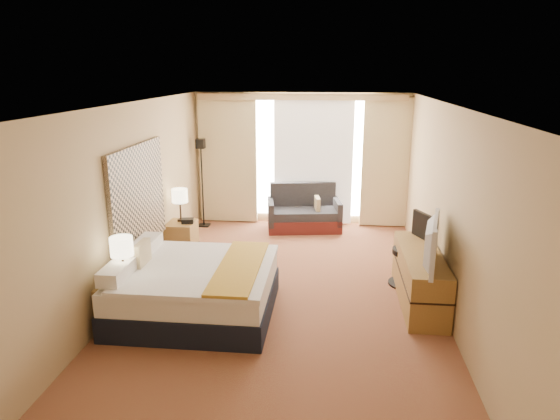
# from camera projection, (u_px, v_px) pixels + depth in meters

# --- Properties ---
(floor) EXTENTS (4.20, 7.00, 0.02)m
(floor) POSITION_uv_depth(u_px,v_px,m) (283.00, 295.00, 6.93)
(floor) COLOR maroon
(floor) RESTS_ON ground
(ceiling) EXTENTS (4.20, 7.00, 0.02)m
(ceiling) POSITION_uv_depth(u_px,v_px,m) (284.00, 104.00, 6.23)
(ceiling) COLOR silver
(ceiling) RESTS_ON wall_back
(wall_back) EXTENTS (4.20, 0.02, 2.60)m
(wall_back) POSITION_uv_depth(u_px,v_px,m) (301.00, 159.00, 9.93)
(wall_back) COLOR tan
(wall_back) RESTS_ON ground
(wall_front) EXTENTS (4.20, 0.02, 2.60)m
(wall_front) POSITION_uv_depth(u_px,v_px,m) (230.00, 345.00, 3.23)
(wall_front) COLOR tan
(wall_front) RESTS_ON ground
(wall_left) EXTENTS (0.02, 7.00, 2.60)m
(wall_left) POSITION_uv_depth(u_px,v_px,m) (130.00, 200.00, 6.79)
(wall_left) COLOR tan
(wall_left) RESTS_ON ground
(wall_right) EXTENTS (0.02, 7.00, 2.60)m
(wall_right) POSITION_uv_depth(u_px,v_px,m) (447.00, 209.00, 6.36)
(wall_right) COLOR tan
(wall_right) RESTS_ON ground
(headboard) EXTENTS (0.06, 1.85, 1.50)m
(headboard) POSITION_uv_depth(u_px,v_px,m) (139.00, 198.00, 6.98)
(headboard) COLOR black
(headboard) RESTS_ON wall_left
(nightstand_left) EXTENTS (0.45, 0.52, 0.55)m
(nightstand_left) POSITION_uv_depth(u_px,v_px,m) (121.00, 304.00, 6.04)
(nightstand_left) COLOR olive
(nightstand_left) RESTS_ON floor
(nightstand_right) EXTENTS (0.45, 0.52, 0.55)m
(nightstand_right) POSITION_uv_depth(u_px,v_px,m) (182.00, 238.00, 8.43)
(nightstand_right) COLOR olive
(nightstand_right) RESTS_ON floor
(media_dresser) EXTENTS (0.50, 1.80, 0.70)m
(media_dresser) POSITION_uv_depth(u_px,v_px,m) (420.00, 277.00, 6.65)
(media_dresser) COLOR olive
(media_dresser) RESTS_ON floor
(window) EXTENTS (2.30, 0.02, 2.30)m
(window) POSITION_uv_depth(u_px,v_px,m) (313.00, 159.00, 9.87)
(window) COLOR white
(window) RESTS_ON wall_back
(curtains) EXTENTS (4.12, 0.19, 2.56)m
(curtains) POSITION_uv_depth(u_px,v_px,m) (300.00, 155.00, 9.79)
(curtains) COLOR beige
(curtains) RESTS_ON floor
(bed) EXTENTS (1.93, 1.76, 0.94)m
(bed) POSITION_uv_depth(u_px,v_px,m) (195.00, 288.00, 6.32)
(bed) COLOR black
(bed) RESTS_ON floor
(loveseat) EXTENTS (1.50, 0.95, 0.87)m
(loveseat) POSITION_uv_depth(u_px,v_px,m) (304.00, 214.00, 9.75)
(loveseat) COLOR #541A18
(loveseat) RESTS_ON floor
(floor_lamp) EXTENTS (0.22, 0.22, 1.74)m
(floor_lamp) POSITION_uv_depth(u_px,v_px,m) (201.00, 165.00, 9.67)
(floor_lamp) COLOR black
(floor_lamp) RESTS_ON floor
(desk_chair) EXTENTS (0.54, 0.54, 1.07)m
(desk_chair) POSITION_uv_depth(u_px,v_px,m) (412.00, 253.00, 7.16)
(desk_chair) COLOR black
(desk_chair) RESTS_ON floor
(lamp_left) EXTENTS (0.27, 0.27, 0.57)m
(lamp_left) POSITION_uv_depth(u_px,v_px,m) (122.00, 247.00, 5.89)
(lamp_left) COLOR black
(lamp_left) RESTS_ON nightstand_left
(lamp_right) EXTENTS (0.26, 0.26, 0.56)m
(lamp_right) POSITION_uv_depth(u_px,v_px,m) (180.00, 196.00, 8.31)
(lamp_right) COLOR black
(lamp_right) RESTS_ON nightstand_right
(tissue_box) EXTENTS (0.14, 0.14, 0.10)m
(tissue_box) POSITION_uv_depth(u_px,v_px,m) (123.00, 277.00, 6.03)
(tissue_box) COLOR #7D94C1
(tissue_box) RESTS_ON nightstand_left
(telephone) EXTENTS (0.22, 0.19, 0.08)m
(telephone) POSITION_uv_depth(u_px,v_px,m) (188.00, 221.00, 8.31)
(telephone) COLOR black
(telephone) RESTS_ON nightstand_right
(television) EXTENTS (0.36, 1.05, 0.60)m
(television) POSITION_uv_depth(u_px,v_px,m) (425.00, 242.00, 6.05)
(television) COLOR black
(television) RESTS_ON media_dresser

